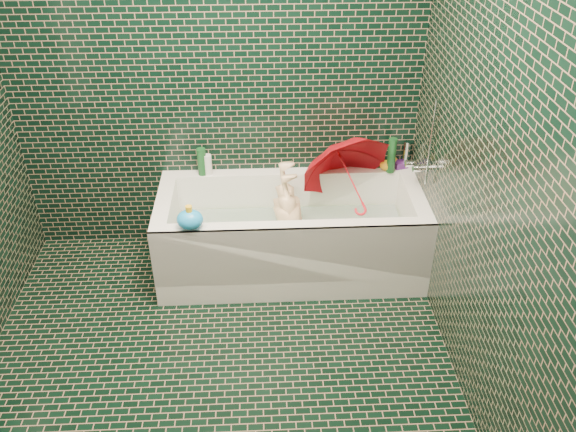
{
  "coord_description": "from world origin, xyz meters",
  "views": [
    {
      "loc": [
        0.26,
        -2.26,
        2.55
      ],
      "look_at": [
        0.42,
        0.82,
        0.53
      ],
      "focal_mm": 38.0,
      "sensor_mm": 36.0,
      "label": 1
    }
  ],
  "objects_px": {
    "child": "(292,229)",
    "bath_toy": "(190,219)",
    "umbrella": "(351,180)",
    "bathtub": "(291,241)",
    "rubber_duck": "(388,164)"
  },
  "relations": [
    {
      "from": "child",
      "to": "bath_toy",
      "type": "height_order",
      "value": "bath_toy"
    },
    {
      "from": "child",
      "to": "umbrella",
      "type": "distance_m",
      "value": 0.5
    },
    {
      "from": "umbrella",
      "to": "rubber_duck",
      "type": "bearing_deg",
      "value": 22.2
    },
    {
      "from": "rubber_duck",
      "to": "bath_toy",
      "type": "height_order",
      "value": "bath_toy"
    },
    {
      "from": "rubber_duck",
      "to": "bath_toy",
      "type": "relative_size",
      "value": 0.69
    },
    {
      "from": "umbrella",
      "to": "bath_toy",
      "type": "bearing_deg",
      "value": -171.1
    },
    {
      "from": "child",
      "to": "umbrella",
      "type": "height_order",
      "value": "umbrella"
    },
    {
      "from": "umbrella",
      "to": "bath_toy",
      "type": "relative_size",
      "value": 3.23
    },
    {
      "from": "bathtub",
      "to": "child",
      "type": "bearing_deg",
      "value": -24.04
    },
    {
      "from": "bathtub",
      "to": "umbrella",
      "type": "relative_size",
      "value": 2.89
    },
    {
      "from": "bathtub",
      "to": "umbrella",
      "type": "height_order",
      "value": "umbrella"
    },
    {
      "from": "umbrella",
      "to": "rubber_duck",
      "type": "relative_size",
      "value": 4.68
    },
    {
      "from": "bathtub",
      "to": "child",
      "type": "distance_m",
      "value": 0.1
    },
    {
      "from": "bathtub",
      "to": "rubber_duck",
      "type": "xyz_separation_m",
      "value": [
        0.67,
        0.32,
        0.38
      ]
    },
    {
      "from": "child",
      "to": "umbrella",
      "type": "bearing_deg",
      "value": 109.06
    }
  ]
}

